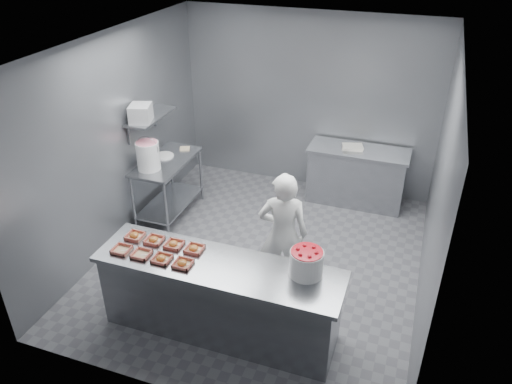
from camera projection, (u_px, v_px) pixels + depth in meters
floor at (261, 258)px, 6.62m from camera, size 4.50×4.50×0.00m
ceiling at (262, 45)px, 5.22m from camera, size 4.50×4.50×0.00m
wall_back at (308, 103)px, 7.76m from camera, size 4.00×0.04×2.80m
wall_left at (117, 141)px, 6.50m from camera, size 0.04×4.50×2.80m
wall_right at (438, 192)px, 5.34m from camera, size 0.04×4.50×2.80m
service_counter at (220, 298)px, 5.29m from camera, size 2.60×0.70×0.90m
prep_table at (168, 179)px, 7.29m from camera, size 0.60×1.20×0.90m
back_counter at (356, 176)px, 7.68m from camera, size 1.50×0.60×0.90m
wall_shelf at (151, 116)px, 6.86m from camera, size 0.35×0.90×0.03m
tray_0 at (122, 250)px, 5.25m from camera, size 0.19×0.18×0.04m
tray_1 at (141, 254)px, 5.18m from camera, size 0.19×0.18×0.04m
tray_2 at (162, 259)px, 5.11m from camera, size 0.19×0.18×0.06m
tray_3 at (183, 263)px, 5.04m from camera, size 0.19×0.18×0.06m
tray_4 at (135, 236)px, 5.47m from camera, size 0.19×0.18×0.06m
tray_5 at (154, 240)px, 5.40m from camera, size 0.19×0.18×0.06m
tray_6 at (174, 244)px, 5.33m from camera, size 0.19×0.18×0.06m
tray_7 at (194, 249)px, 5.26m from camera, size 0.19×0.18×0.06m
worker at (283, 234)px, 5.73m from camera, size 0.64×0.49×1.57m
strawberry_tub at (306, 262)px, 4.86m from camera, size 0.33×0.33×0.28m
glaze_bucket at (148, 155)px, 6.81m from camera, size 0.33×0.31×0.49m
bucket_lid at (164, 156)px, 7.24m from camera, size 0.35×0.35×0.02m
rag at (185, 148)px, 7.47m from camera, size 0.18×0.17×0.02m
appliance at (141, 113)px, 6.60m from camera, size 0.35×0.37×0.23m
paper_stack at (353, 147)px, 7.48m from camera, size 0.34×0.27×0.05m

